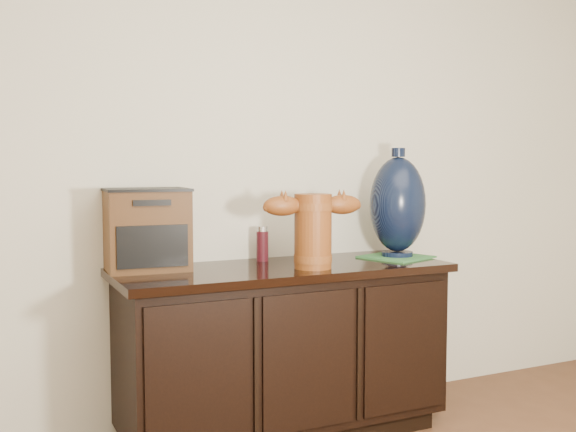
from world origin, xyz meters
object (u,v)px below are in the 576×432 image
lamp_base (398,205)px  sideboard (283,349)px  terracotta_vessel (313,226)px  tv_radio (147,229)px  spray_can (262,244)px

lamp_base → sideboard: bearing=-179.4°
terracotta_vessel → tv_radio: tv_radio is taller
sideboard → tv_radio: bearing=165.5°
sideboard → tv_radio: size_ratio=4.08×
spray_can → tv_radio: bearing=-176.5°
lamp_base → tv_radio: bearing=173.2°
sideboard → lamp_base: lamp_base is taller
terracotta_vessel → tv_radio: size_ratio=1.25×
sideboard → terracotta_vessel: size_ratio=3.26×
sideboard → tv_radio: 0.79m
sideboard → tv_radio: (-0.56, 0.15, 0.54)m
sideboard → spray_can: size_ratio=9.16×
tv_radio → spray_can: bearing=7.2°
sideboard → lamp_base: (0.60, 0.01, 0.62)m
terracotta_vessel → lamp_base: bearing=18.6°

